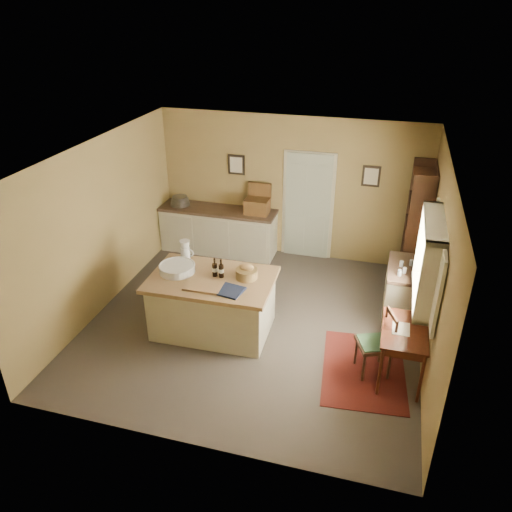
{
  "coord_description": "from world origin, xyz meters",
  "views": [
    {
      "loc": [
        1.76,
        -6.21,
        4.57
      ],
      "look_at": [
        0.01,
        0.06,
        1.15
      ],
      "focal_mm": 35.0,
      "sensor_mm": 36.0,
      "label": 1
    }
  ],
  "objects_px": {
    "sideboard": "(219,229)",
    "writing_desk": "(404,335)",
    "work_island": "(212,302)",
    "shelving_unit": "(419,229)",
    "desk_chair": "(374,344)",
    "right_cabinet": "(404,292)"
  },
  "relations": [
    {
      "from": "work_island",
      "to": "desk_chair",
      "type": "distance_m",
      "value": 2.43
    },
    {
      "from": "right_cabinet",
      "to": "shelving_unit",
      "type": "relative_size",
      "value": 0.47
    },
    {
      "from": "sideboard",
      "to": "writing_desk",
      "type": "distance_m",
      "value": 4.56
    },
    {
      "from": "sideboard",
      "to": "writing_desk",
      "type": "xyz_separation_m",
      "value": [
        3.54,
        -2.87,
        0.19
      ]
    },
    {
      "from": "sideboard",
      "to": "right_cabinet",
      "type": "relative_size",
      "value": 2.25
    },
    {
      "from": "writing_desk",
      "to": "right_cabinet",
      "type": "bearing_deg",
      "value": 90.01
    },
    {
      "from": "sideboard",
      "to": "shelving_unit",
      "type": "relative_size",
      "value": 1.06
    },
    {
      "from": "desk_chair",
      "to": "right_cabinet",
      "type": "relative_size",
      "value": 0.9
    },
    {
      "from": "shelving_unit",
      "to": "work_island",
      "type": "bearing_deg",
      "value": -142.85
    },
    {
      "from": "right_cabinet",
      "to": "writing_desk",
      "type": "bearing_deg",
      "value": -89.99
    },
    {
      "from": "work_island",
      "to": "shelving_unit",
      "type": "bearing_deg",
      "value": 35.69
    },
    {
      "from": "sideboard",
      "to": "writing_desk",
      "type": "relative_size",
      "value": 2.41
    },
    {
      "from": "writing_desk",
      "to": "desk_chair",
      "type": "height_order",
      "value": "desk_chair"
    },
    {
      "from": "sideboard",
      "to": "shelving_unit",
      "type": "bearing_deg",
      "value": -4.97
    },
    {
      "from": "right_cabinet",
      "to": "desk_chair",
      "type": "bearing_deg",
      "value": -103.72
    },
    {
      "from": "work_island",
      "to": "shelving_unit",
      "type": "relative_size",
      "value": 0.85
    },
    {
      "from": "writing_desk",
      "to": "shelving_unit",
      "type": "distance_m",
      "value": 2.59
    },
    {
      "from": "work_island",
      "to": "writing_desk",
      "type": "distance_m",
      "value": 2.79
    },
    {
      "from": "work_island",
      "to": "shelving_unit",
      "type": "xyz_separation_m",
      "value": [
        2.92,
        2.21,
        0.59
      ]
    },
    {
      "from": "writing_desk",
      "to": "shelving_unit",
      "type": "bearing_deg",
      "value": 86.5
    },
    {
      "from": "work_island",
      "to": "desk_chair",
      "type": "relative_size",
      "value": 2.01
    },
    {
      "from": "work_island",
      "to": "writing_desk",
      "type": "height_order",
      "value": "work_island"
    }
  ]
}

